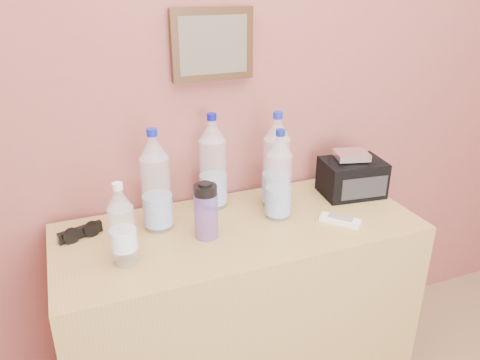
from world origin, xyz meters
The scene contains 12 objects.
picture_frame centered at (-0.06, 1.98, 1.40)m, with size 0.30×0.03×0.25m, color #382311, non-canonical shape.
dresser centered at (-0.06, 1.71, 0.40)m, with size 1.29×0.54×0.81m, color #A97D5B.
pet_large_a centered at (-0.33, 1.81, 0.97)m, with size 0.10×0.10×0.36m.
pet_large_b centered at (-0.10, 1.90, 0.97)m, with size 0.10×0.10×0.37m.
pet_large_c centered at (0.13, 1.82, 0.97)m, with size 0.10×0.10×0.37m.
pet_large_d centered at (0.09, 1.73, 0.95)m, with size 0.09×0.09×0.34m.
pet_small centered at (-0.48, 1.63, 0.92)m, with size 0.08×0.08×0.27m.
nalgene_bottle centered at (-0.19, 1.69, 0.90)m, with size 0.08×0.08×0.20m.
sunglasses centered at (-0.60, 1.84, 0.83)m, with size 0.15×0.06×0.04m, color black, non-canonical shape.
ac_remote centered at (0.28, 1.60, 0.82)m, with size 0.14×0.05×0.02m, color white.
toiletry_bag centered at (0.46, 1.79, 0.89)m, with size 0.24×0.17×0.16m, color black, non-canonical shape.
foil_packet centered at (0.43, 1.78, 0.98)m, with size 0.12×0.10×0.03m, color white.
Camera 1 is at (-0.60, 0.36, 1.63)m, focal length 35.00 mm.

